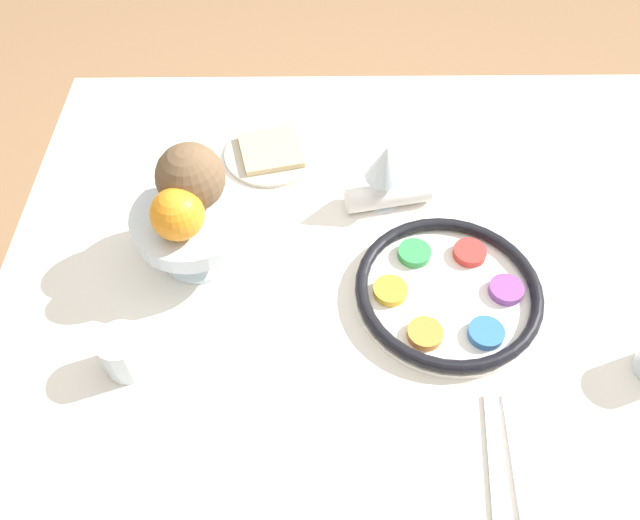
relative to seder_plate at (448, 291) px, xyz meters
The scene contains 12 objects.
ground_plane 0.75m from the seder_plate, 48.50° to the right, with size 8.00×8.00×0.00m, color #99704C.
dining_table 0.39m from the seder_plate, 48.50° to the right, with size 1.32×1.02×0.73m.
seder_plate is the anchor object (origin of this frame).
wine_glass 0.24m from the seder_plate, 66.71° to the right, with size 0.07×0.07×0.13m.
fruit_stand 0.42m from the seder_plate, 12.43° to the right, with size 0.19×0.19×0.10m.
orange_fruit 0.43m from the seder_plate, ahead, with size 0.08×0.08×0.08m.
coconut 0.44m from the seder_plate, 16.18° to the right, with size 0.11×0.11×0.11m.
bread_plate 0.44m from the seder_plate, 48.57° to the right, with size 0.18×0.18×0.02m.
napkin_roll 0.22m from the seder_plate, 68.65° to the right, with size 0.16×0.07×0.04m.
cup_far 0.50m from the seder_plate, 13.76° to the left, with size 0.07×0.07×0.07m.
fork_left 0.27m from the seder_plate, 102.45° to the left, with size 0.03×0.18×0.01m.
fork_right 0.27m from the seder_plate, 96.14° to the left, with size 0.04×0.18×0.01m.
Camera 1 is at (0.14, 0.64, 1.54)m, focal length 35.00 mm.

